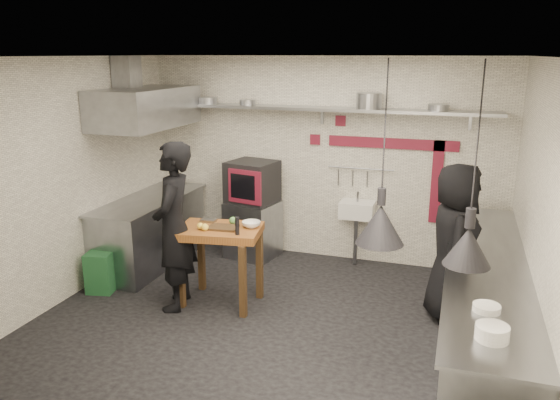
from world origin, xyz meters
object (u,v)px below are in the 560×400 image
(green_bin, at_px, (101,272))
(combi_oven, at_px, (252,182))
(chef_left, at_px, (174,227))
(prep_table, at_px, (221,265))
(oven_stand, at_px, (253,229))
(chef_right, at_px, (454,243))

(green_bin, bearing_deg, combi_oven, 52.77)
(green_bin, relative_size, chef_left, 0.26)
(combi_oven, bearing_deg, green_bin, -115.61)
(combi_oven, bearing_deg, prep_table, -70.76)
(oven_stand, relative_size, chef_left, 0.42)
(prep_table, bearing_deg, green_bin, 177.28)
(chef_left, bearing_deg, prep_table, 104.28)
(green_bin, height_order, prep_table, prep_table)
(chef_right, bearing_deg, prep_table, 94.48)
(oven_stand, xyz_separation_m, green_bin, (-1.33, -1.71, -0.15))
(oven_stand, relative_size, green_bin, 1.60)
(oven_stand, height_order, chef_left, chef_left)
(oven_stand, distance_m, green_bin, 2.17)
(prep_table, bearing_deg, combi_oven, 88.29)
(chef_left, bearing_deg, green_bin, -107.41)
(green_bin, relative_size, chef_right, 0.29)
(prep_table, relative_size, chef_left, 0.48)
(prep_table, height_order, chef_right, chef_right)
(combi_oven, bearing_deg, chef_left, -86.02)
(oven_stand, bearing_deg, chef_right, -9.62)
(combi_oven, height_order, chef_right, chef_right)
(combi_oven, relative_size, chef_left, 0.32)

